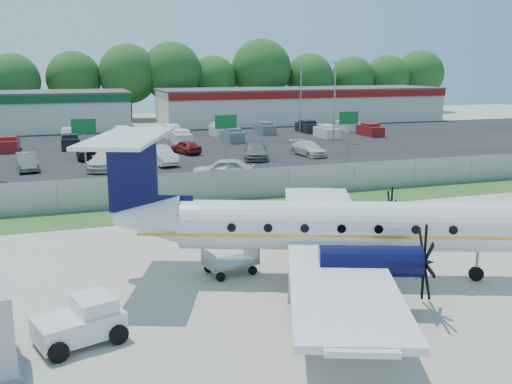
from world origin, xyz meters
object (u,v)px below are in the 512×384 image
object	(u,v)px
pushback_tug	(83,322)
baggage_cart_near	(230,262)
aircraft	(332,226)
baggage_cart_far	(318,295)

from	to	relation	value
pushback_tug	baggage_cart_near	world-z (taller)	pushback_tug
aircraft	baggage_cart_near	distance (m)	4.65
aircraft	baggage_cart_near	bearing A→B (deg)	154.01
aircraft	pushback_tug	size ratio (longest dim) A/B	6.36
aircraft	baggage_cart_far	bearing A→B (deg)	-124.07
pushback_tug	baggage_cart_near	distance (m)	7.63
baggage_cart_near	baggage_cart_far	size ratio (longest dim) A/B	0.93
aircraft	baggage_cart_far	world-z (taller)	aircraft
pushback_tug	baggage_cart_far	bearing A→B (deg)	-0.44
pushback_tug	baggage_cart_near	xyz separation A→B (m)	(6.21, 4.43, -0.16)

